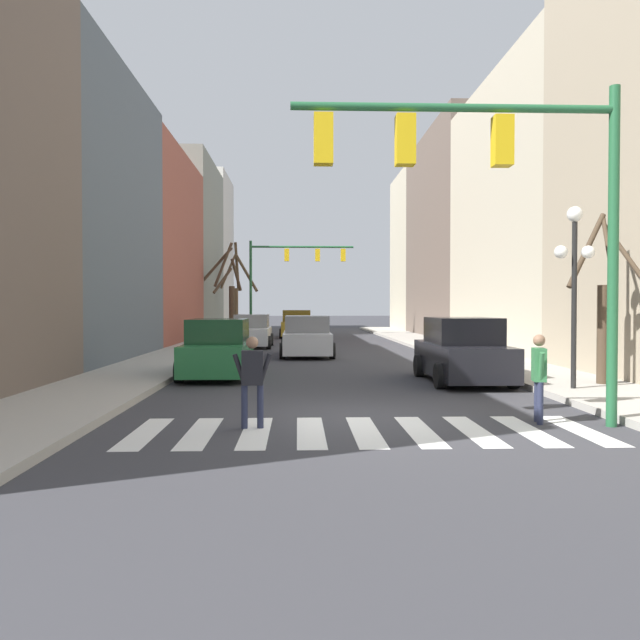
% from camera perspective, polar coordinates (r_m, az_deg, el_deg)
% --- Properties ---
extents(ground_plane, '(240.00, 240.00, 0.00)m').
position_cam_1_polar(ground_plane, '(11.85, 3.40, -8.77)').
color(ground_plane, '#38383D').
extents(sidewalk_left, '(2.72, 90.00, 0.15)m').
position_cam_1_polar(sidewalk_left, '(12.71, -24.29, -7.85)').
color(sidewalk_left, '#ADA89E').
rests_on(sidewalk_left, ground_plane).
extents(building_row_left, '(6.00, 54.42, 13.55)m').
position_cam_1_polar(building_row_left, '(35.47, -17.09, 7.27)').
color(building_row_left, '#66564C').
rests_on(building_row_left, ground_plane).
extents(building_row_right, '(6.00, 50.51, 13.78)m').
position_cam_1_polar(building_row_right, '(33.03, 18.30, 9.08)').
color(building_row_right, tan).
rests_on(building_row_right, ground_plane).
extents(crosswalk_stripes, '(7.65, 2.60, 0.01)m').
position_cam_1_polar(crosswalk_stripes, '(10.45, 4.16, -10.12)').
color(crosswalk_stripes, white).
rests_on(crosswalk_stripes, ground_plane).
extents(traffic_signal_near, '(5.59, 0.28, 5.80)m').
position_cam_1_polar(traffic_signal_near, '(11.18, 15.56, 12.56)').
color(traffic_signal_near, '#236038').
rests_on(traffic_signal_near, ground_plane).
extents(traffic_signal_far, '(7.02, 0.28, 6.46)m').
position_cam_1_polar(traffic_signal_far, '(42.19, -2.87, 5.00)').
color(traffic_signal_far, '#236038').
rests_on(traffic_signal_far, ground_plane).
extents(street_lamp_right_corner, '(0.95, 0.36, 4.23)m').
position_cam_1_polar(street_lamp_right_corner, '(15.69, 22.24, 5.13)').
color(street_lamp_right_corner, black).
rests_on(street_lamp_right_corner, sidewalk_right).
extents(car_at_intersection, '(2.18, 4.75, 1.80)m').
position_cam_1_polar(car_at_intersection, '(40.89, -2.15, -0.44)').
color(car_at_intersection, '#A38423').
rests_on(car_at_intersection, ground_plane).
extents(car_parked_right_mid, '(2.07, 4.35, 1.76)m').
position_cam_1_polar(car_parked_right_mid, '(17.37, 12.89, -2.89)').
color(car_parked_right_mid, black).
rests_on(car_parked_right_mid, ground_plane).
extents(car_parked_right_near, '(2.01, 4.41, 1.65)m').
position_cam_1_polar(car_parked_right_near, '(31.34, -6.23, -1.09)').
color(car_parked_right_near, white).
rests_on(car_parked_right_near, ground_plane).
extents(car_parked_left_far, '(2.16, 4.61, 1.67)m').
position_cam_1_polar(car_parked_left_far, '(25.67, -1.21, -1.59)').
color(car_parked_left_far, silver).
rests_on(car_parked_left_far, ground_plane).
extents(car_parked_left_near, '(1.99, 4.15, 1.69)m').
position_cam_1_polar(car_parked_left_near, '(18.26, -9.27, -2.75)').
color(car_parked_left_near, '#236B38').
rests_on(car_parked_left_near, ground_plane).
extents(pedestrian_on_left_sidewalk, '(0.67, 0.22, 1.56)m').
position_cam_1_polar(pedestrian_on_left_sidewalk, '(10.61, -6.21, -4.93)').
color(pedestrian_on_left_sidewalk, '#282D47').
rests_on(pedestrian_on_left_sidewalk, ground_plane).
extents(pedestrian_on_right_sidewalk, '(0.27, 0.68, 1.57)m').
position_cam_1_polar(pedestrian_on_right_sidewalk, '(11.68, 19.38, -4.39)').
color(pedestrian_on_right_sidewalk, '#282D47').
rests_on(pedestrian_on_right_sidewalk, ground_plane).
extents(street_tree_left_far, '(1.81, 1.31, 4.21)m').
position_cam_1_polar(street_tree_left_far, '(16.72, 24.49, 0.90)').
color(street_tree_left_far, '#473828').
rests_on(street_tree_left_far, sidewalk_right).
extents(street_tree_right_mid, '(2.99, 2.82, 6.79)m').
position_cam_1_polar(street_tree_right_mid, '(47.85, -7.60, 2.56)').
color(street_tree_right_mid, brown).
rests_on(street_tree_right_mid, sidewalk_left).
extents(street_tree_right_far, '(3.05, 1.92, 6.09)m').
position_cam_1_polar(street_tree_right_far, '(41.31, -8.41, 2.43)').
color(street_tree_right_far, '#473828').
rests_on(street_tree_right_far, sidewalk_left).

